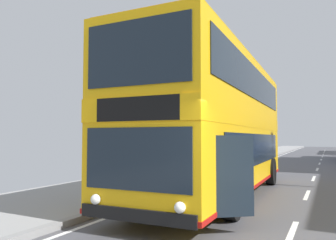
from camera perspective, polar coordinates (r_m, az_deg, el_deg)
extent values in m
cube|color=silver|center=(7.10, 20.66, -17.99)|extent=(0.12, 2.00, 0.00)
cube|color=silver|center=(11.78, 23.02, -11.88)|extent=(0.12, 2.00, 0.00)
cube|color=silver|center=(16.54, 23.99, -9.26)|extent=(0.12, 2.00, 0.00)
cube|color=silver|center=(21.31, 24.52, -7.81)|extent=(0.12, 2.00, 0.00)
cube|color=silver|center=(26.09, 24.86, -6.89)|extent=(0.12, 2.00, 0.00)
cube|color=silver|center=(30.88, 25.09, -6.26)|extent=(0.12, 2.00, 0.00)
cube|color=silver|center=(35.67, 25.25, -5.79)|extent=(0.12, 2.00, 0.00)
cube|color=silver|center=(40.47, 25.38, -5.44)|extent=(0.12, 2.00, 0.00)
cube|color=silver|center=(45.26, 25.48, -5.16)|extent=(0.12, 2.00, 0.00)
cube|color=silver|center=(50.06, 25.56, -4.93)|extent=(0.12, 2.00, 0.00)
cube|color=silver|center=(54.85, 25.63, -4.75)|extent=(0.12, 2.00, 0.00)
cube|color=gray|center=(6.79, -24.00, -18.04)|extent=(0.20, 140.00, 0.14)
cube|color=#F4B20F|center=(10.79, 8.64, -6.27)|extent=(2.70, 10.33, 1.80)
cube|color=#F4B20F|center=(10.79, 8.59, -0.25)|extent=(2.71, 10.38, 0.47)
cube|color=#F4B20F|center=(10.89, 8.55, 5.30)|extent=(2.70, 10.33, 1.64)
cube|color=#D0970D|center=(11.05, 8.51, 9.72)|extent=(2.62, 10.02, 0.08)
cube|color=#19232D|center=(6.03, -5.62, -6.75)|extent=(2.21, 0.07, 1.15)
cube|color=black|center=(6.04, -5.58, 1.97)|extent=(1.75, 0.06, 0.45)
cube|color=#19232D|center=(6.23, -5.52, 11.69)|extent=(2.21, 0.07, 1.25)
cube|color=black|center=(6.18, -5.69, -16.19)|extent=(2.38, 0.12, 0.24)
cube|color=#B2140F|center=(10.87, 8.68, -10.69)|extent=(2.72, 10.38, 0.10)
cube|color=#19232D|center=(10.74, 15.53, -4.86)|extent=(0.17, 8.02, 0.93)
cube|color=#19232D|center=(10.62, 15.13, 6.05)|extent=(0.19, 9.25, 0.98)
cube|color=#19232D|center=(11.45, 2.90, -4.86)|extent=(0.17, 8.02, 0.93)
cube|color=#19232D|center=(11.33, 2.38, 5.37)|extent=(0.19, 9.25, 0.98)
sphere|color=white|center=(5.73, 2.08, -14.98)|extent=(0.20, 0.20, 0.20)
sphere|color=white|center=(6.61, -12.45, -13.32)|extent=(0.20, 0.20, 0.20)
cube|color=#19232D|center=(6.47, 11.35, -9.50)|extent=(0.67, 0.50, 1.55)
cube|color=black|center=(6.84, 9.16, -9.16)|extent=(0.12, 0.90, 1.55)
cylinder|color=black|center=(7.74, 11.06, -12.95)|extent=(0.32, 1.05, 1.04)
cylinder|color=black|center=(8.64, -4.95, -11.95)|extent=(0.32, 1.05, 1.04)
cylinder|color=black|center=(13.76, 17.46, -8.52)|extent=(0.32, 1.05, 1.04)
cylinder|color=black|center=(14.29, 7.75, -8.43)|extent=(0.32, 1.05, 1.04)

